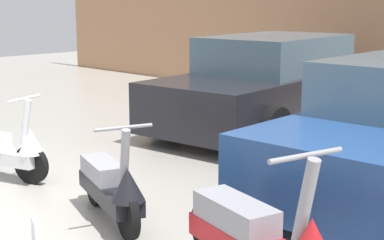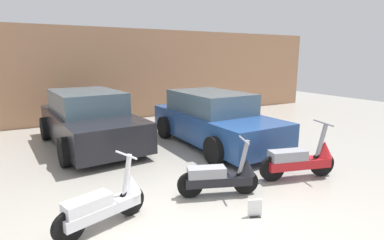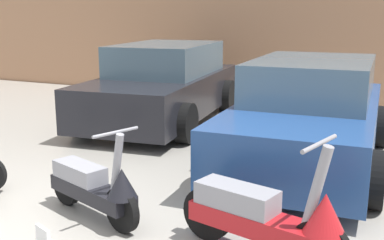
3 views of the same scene
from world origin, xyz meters
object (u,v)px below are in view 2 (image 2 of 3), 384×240
(scooter_front_right, at_px, (222,176))
(car_rear_center, at_px, (214,120))
(scooter_front_center, at_px, (301,159))
(placard_near_right_scooter, at_px, (255,209))
(scooter_front_left, at_px, (106,203))
(car_rear_left, at_px, (90,120))

(scooter_front_right, height_order, car_rear_center, car_rear_center)
(scooter_front_right, bearing_deg, scooter_front_center, 16.58)
(car_rear_center, xyz_separation_m, placard_near_right_scooter, (-1.47, -3.45, -0.54))
(scooter_front_left, relative_size, scooter_front_right, 0.99)
(scooter_front_center, distance_m, car_rear_center, 2.78)
(car_rear_center, bearing_deg, scooter_front_right, -31.82)
(scooter_front_center, xyz_separation_m, car_rear_center, (-0.21, 2.76, 0.27))
(scooter_front_right, xyz_separation_m, car_rear_left, (-1.39, 4.08, 0.33))
(placard_near_right_scooter, bearing_deg, car_rear_center, 67.00)
(scooter_front_left, xyz_separation_m, scooter_front_center, (3.61, -0.06, 0.05))
(scooter_front_right, xyz_separation_m, placard_near_right_scooter, (0.04, -0.79, -0.22))
(car_rear_center, bearing_deg, scooter_front_center, 2.15)
(car_rear_left, relative_size, placard_near_right_scooter, 16.45)
(car_rear_left, bearing_deg, placard_near_right_scooter, 10.46)
(car_rear_left, distance_m, car_rear_center, 3.23)
(car_rear_left, relative_size, car_rear_center, 1.05)
(car_rear_center, bearing_deg, car_rear_left, -118.51)
(scooter_front_center, bearing_deg, car_rear_left, 141.06)
(scooter_front_right, xyz_separation_m, scooter_front_center, (1.72, -0.10, 0.04))
(car_rear_left, xyz_separation_m, placard_near_right_scooter, (1.43, -4.88, -0.56))
(scooter_front_right, relative_size, scooter_front_center, 0.87)
(scooter_front_left, relative_size, car_rear_left, 0.30)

